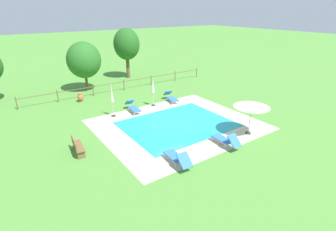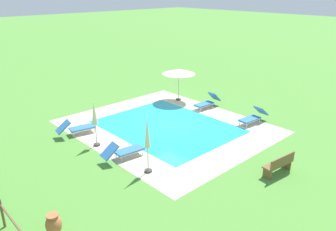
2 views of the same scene
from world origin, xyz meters
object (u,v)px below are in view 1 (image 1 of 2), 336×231
patio_umbrella_closed_row_mid_west (112,96)px  tree_far_west (127,44)px  sun_lounger_north_mid (177,157)px  sun_lounger_north_end (225,140)px  terracotta_urn_near_fence (81,97)px  wooden_bench_lawn_side (77,146)px  sun_lounger_north_near_steps (171,97)px  patio_umbrella_open_foreground (252,105)px  sun_lounger_north_far (133,107)px  tree_west_mid (84,60)px  patio_umbrella_closed_row_west (153,88)px

patio_umbrella_closed_row_mid_west → tree_far_west: tree_far_west is taller
sun_lounger_north_mid → sun_lounger_north_end: size_ratio=1.03×
terracotta_urn_near_fence → wooden_bench_lawn_side: bearing=-108.6°
sun_lounger_north_near_steps → patio_umbrella_open_foreground: size_ratio=0.94×
patio_umbrella_closed_row_mid_west → sun_lounger_north_near_steps: bearing=3.1°
sun_lounger_north_far → sun_lounger_north_end: size_ratio=1.04×
tree_far_west → patio_umbrella_open_foreground: bearing=-90.9°
sun_lounger_north_end → patio_umbrella_open_foreground: 2.85m
sun_lounger_north_near_steps → sun_lounger_north_mid: same height
sun_lounger_north_near_steps → sun_lounger_north_far: 3.79m
patio_umbrella_open_foreground → tree_west_mid: tree_west_mid is taller
patio_umbrella_open_foreground → patio_umbrella_closed_row_mid_west: size_ratio=0.89×
sun_lounger_north_near_steps → sun_lounger_north_far: (-3.78, -0.25, -0.00)m
terracotta_urn_near_fence → tree_far_west: size_ratio=0.14×
sun_lounger_north_near_steps → sun_lounger_north_far: sun_lounger_north_near_steps is taller
patio_umbrella_open_foreground → tree_west_mid: size_ratio=0.48×
tree_far_west → patio_umbrella_closed_row_mid_west: bearing=-122.2°
sun_lounger_north_end → patio_umbrella_closed_row_west: bearing=89.5°
patio_umbrella_closed_row_west → patio_umbrella_closed_row_mid_west: size_ratio=0.91×
sun_lounger_north_end → wooden_bench_lawn_side: bearing=151.5°
sun_lounger_north_mid → sun_lounger_north_near_steps: bearing=56.3°
sun_lounger_north_far → patio_umbrella_open_foreground: patio_umbrella_open_foreground is taller
sun_lounger_north_mid → terracotta_urn_near_fence: bearing=94.9°
patio_umbrella_closed_row_mid_west → patio_umbrella_open_foreground: bearing=-52.1°
sun_lounger_north_far → sun_lounger_north_near_steps: bearing=3.8°
sun_lounger_north_end → patio_umbrella_closed_row_mid_west: patio_umbrella_closed_row_mid_west is taller
patio_umbrella_closed_row_west → terracotta_urn_near_fence: bearing=136.6°
patio_umbrella_closed_row_mid_west → wooden_bench_lawn_side: size_ratio=1.61×
sun_lounger_north_end → tree_far_west: (2.62, 17.56, 3.34)m
sun_lounger_north_end → terracotta_urn_near_fence: 13.15m
tree_far_west → tree_west_mid: bearing=-157.9°
sun_lounger_north_mid → sun_lounger_north_end: 3.45m
wooden_bench_lawn_side → patio_umbrella_open_foreground: bearing=-21.2°
terracotta_urn_near_fence → sun_lounger_north_far: bearing=-59.9°
sun_lounger_north_mid → patio_umbrella_closed_row_mid_west: 7.83m
patio_umbrella_closed_row_west → tree_far_west: 10.10m
tree_far_west → tree_west_mid: 6.04m
patio_umbrella_closed_row_west → wooden_bench_lawn_side: size_ratio=1.46×
tree_west_mid → tree_far_west: bearing=22.1°
patio_umbrella_closed_row_west → tree_west_mid: size_ratio=0.49×
sun_lounger_north_near_steps → sun_lounger_north_end: size_ratio=1.05×
sun_lounger_north_end → wooden_bench_lawn_side: 8.32m
wooden_bench_lawn_side → terracotta_urn_near_fence: bearing=71.4°
sun_lounger_north_far → terracotta_urn_near_fence: sun_lounger_north_far is taller
patio_umbrella_closed_row_mid_west → terracotta_urn_near_fence: 4.81m
terracotta_urn_near_fence → tree_far_west: bearing=36.2°
sun_lounger_north_end → terracotta_urn_near_fence: bearing=110.0°
patio_umbrella_closed_row_west → tree_west_mid: tree_west_mid is taller
wooden_bench_lawn_side → tree_west_mid: bearing=68.9°
sun_lounger_north_end → tree_west_mid: 15.79m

